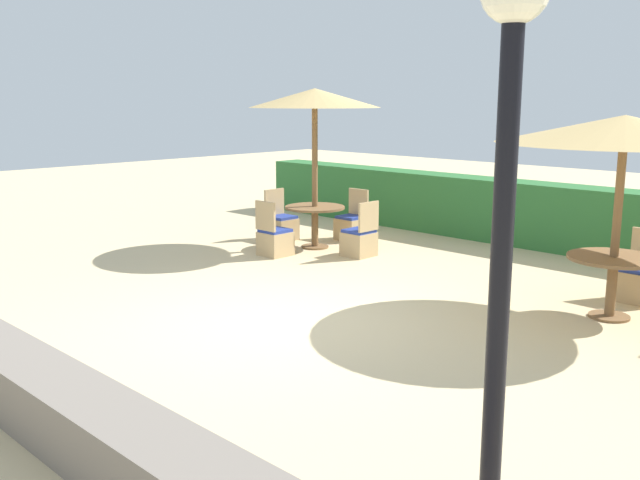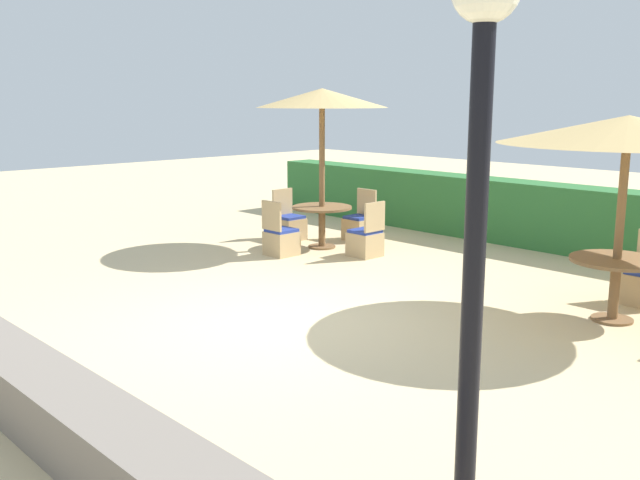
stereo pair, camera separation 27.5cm
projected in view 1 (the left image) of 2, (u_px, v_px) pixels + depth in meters
The scene contains 12 objects.
ground_plane at pixel (284, 322), 8.40m from camera, with size 40.00×40.00×0.00m, color #D1BA8C.
hedge_row at pixel (538, 215), 12.51m from camera, with size 13.00×0.70×1.13m, color #2D6B33.
stone_border at pixel (11, 376), 6.13m from camera, with size 10.00×0.56×0.50m, color slate.
lamp_post at pixel (507, 146), 3.74m from camera, with size 0.36×0.36×3.32m.
parasol_back_left at pixel (315, 99), 12.04m from camera, with size 2.24×2.24×2.75m.
round_table_back_left at pixel (315, 215), 12.44m from camera, with size 1.04×1.04×0.73m.
patio_chair_back_left_north at pixel (351, 226), 13.20m from camera, with size 0.46×0.46×0.93m.
patio_chair_back_left_east at pixel (360, 241), 11.82m from camera, with size 0.46×0.46×0.93m.
patio_chair_back_left_south at pixel (274, 240), 11.86m from camera, with size 0.46×0.46×0.93m.
patio_chair_back_left_west at pixel (281, 226), 13.18m from camera, with size 0.46×0.46×0.93m.
parasol_back_right at pixel (625, 130), 8.12m from camera, with size 2.90×2.90×2.40m.
round_table_back_right at pixel (613, 270), 8.45m from camera, with size 1.07×1.07×0.75m.
Camera 1 is at (5.95, -5.42, 2.61)m, focal length 40.00 mm.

